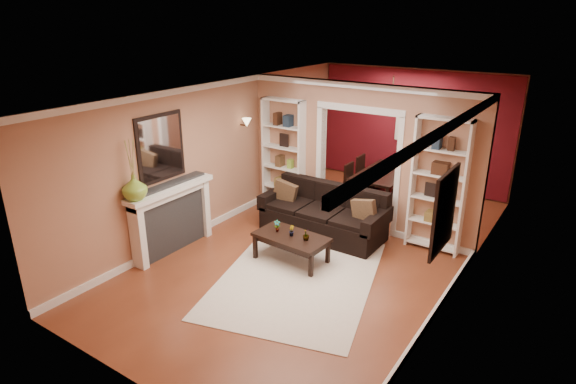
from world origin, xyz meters
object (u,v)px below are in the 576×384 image
Objects in this scene: coffee_table at (291,248)px; bookshelf_right at (439,186)px; fireplace at (173,219)px; dining_table at (386,185)px; sofa at (323,212)px; bookshelf_left at (284,157)px.

bookshelf_right is at bearing 48.11° from coffee_table.
fireplace is 4.77m from dining_table.
coffee_table is at bearing -86.25° from sofa.
sofa is 1.18m from coffee_table.
fireplace is (-1.79, -1.95, 0.13)m from sofa.
bookshelf_left is 2.47m from dining_table.
sofa is at bearing 97.47° from coffee_table.
dining_table is at bearing 65.17° from fireplace.
bookshelf_right is at bearing 17.40° from sofa.
sofa is 1.34× the size of dining_table.
sofa reaches higher than coffee_table.
bookshelf_right is (1.85, 0.58, 0.70)m from sofa.
fireplace is (-3.64, -2.53, -0.57)m from bookshelf_right.
coffee_table is 2.37m from bookshelf_left.
fireplace is at bearing -145.20° from bookshelf_right.
bookshelf_left is 1.34× the size of dining_table.
dining_table is (2.00, 4.33, -0.28)m from fireplace.
dining_table is (0.21, 2.38, -0.15)m from sofa.
sofa reaches higher than dining_table.
coffee_table is 2.06m from fireplace.
coffee_table is 0.70× the size of dining_table.
bookshelf_right is 4.47m from fireplace.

